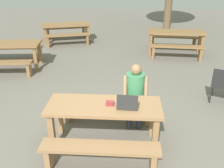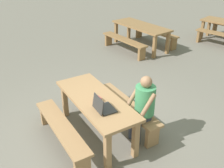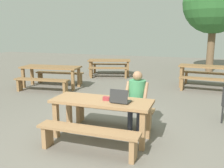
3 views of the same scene
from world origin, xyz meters
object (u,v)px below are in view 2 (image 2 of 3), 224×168
object	(u,v)px
laptop	(103,107)
small_pouch	(98,99)
picnic_table_front	(96,104)
person_seated	(143,104)
picnic_table_mid	(141,28)

from	to	relation	value
laptop	small_pouch	xyz separation A→B (m)	(-0.28, 0.06, -0.03)
picnic_table_front	person_seated	world-z (taller)	person_seated
picnic_table_front	picnic_table_mid	xyz separation A→B (m)	(-3.17, 3.32, 0.02)
picnic_table_front	small_pouch	distance (m)	0.18
laptop	picnic_table_mid	bearing A→B (deg)	-40.60
small_pouch	person_seated	distance (m)	0.74
small_pouch	person_seated	world-z (taller)	person_seated
picnic_table_front	laptop	bearing A→B (deg)	-10.56
picnic_table_front	person_seated	size ratio (longest dim) A/B	1.54
laptop	small_pouch	size ratio (longest dim) A/B	2.73
picnic_table_front	laptop	xyz separation A→B (m)	(0.37, -0.07, 0.18)
person_seated	small_pouch	bearing A→B (deg)	-124.09
person_seated	picnic_table_mid	bearing A→B (deg)	143.57
picnic_table_mid	person_seated	bearing A→B (deg)	-42.56
laptop	picnic_table_mid	xyz separation A→B (m)	(-3.54, 3.39, -0.16)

